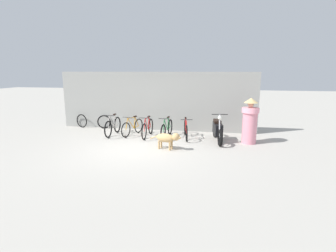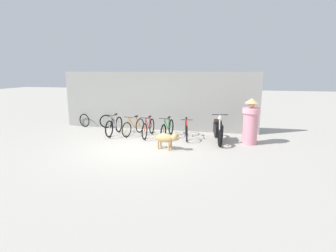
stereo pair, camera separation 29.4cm
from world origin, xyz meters
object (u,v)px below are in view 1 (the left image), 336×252
object	(u,v)px
bicycle_0	(113,126)
spare_tire_left	(82,121)
bicycle_1	(133,127)
bicycle_2	(148,128)
bicycle_3	(167,129)
bicycle_4	(186,130)
stray_dog	(168,138)
person_in_robes	(250,121)
motorcycle	(218,130)
spare_tire_right	(104,122)

from	to	relation	value
bicycle_0	spare_tire_left	world-z (taller)	bicycle_0
bicycle_1	bicycle_2	size ratio (longest dim) A/B	0.92
bicycle_3	bicycle_4	xyz separation A→B (m)	(0.77, 0.04, -0.00)
bicycle_3	bicycle_4	world-z (taller)	bicycle_3
bicycle_0	stray_dog	world-z (taller)	bicycle_0
bicycle_3	person_in_robes	distance (m)	3.25
bicycle_0	bicycle_2	xyz separation A→B (m)	(1.51, -0.01, -0.02)
person_in_robes	spare_tire_left	xyz separation A→B (m)	(-7.56, 1.40, -0.53)
stray_dog	bicycle_3	bearing A→B (deg)	118.10
motorcycle	stray_dog	bearing A→B (deg)	-59.42
bicycle_4	spare_tire_left	size ratio (longest dim) A/B	2.67
person_in_robes	spare_tire_right	xyz separation A→B (m)	(-6.42, 1.40, -0.54)
bicycle_2	bicycle_4	xyz separation A→B (m)	(1.57, 0.07, -0.01)
bicycle_0	bicycle_2	bearing A→B (deg)	90.81
bicycle_0	person_in_robes	bearing A→B (deg)	88.19
bicycle_2	spare_tire_right	xyz separation A→B (m)	(-2.42, 1.14, -0.03)
spare_tire_left	spare_tire_right	xyz separation A→B (m)	(1.14, 0.00, -0.00)
motorcycle	spare_tire_right	distance (m)	5.43
bicycle_3	person_in_robes	size ratio (longest dim) A/B	1.02
person_in_robes	bicycle_4	bearing A→B (deg)	-30.43
bicycle_4	spare_tire_left	world-z (taller)	bicycle_4
bicycle_3	motorcycle	size ratio (longest dim) A/B	0.89
bicycle_4	person_in_robes	bearing A→B (deg)	71.84
bicycle_3	spare_tire_left	xyz separation A→B (m)	(-4.37, 1.11, -0.03)
bicycle_4	spare_tire_left	distance (m)	5.25
motorcycle	spare_tire_right	world-z (taller)	motorcycle
bicycle_0	bicycle_2	distance (m)	1.51
person_in_robes	spare_tire_right	size ratio (longest dim) A/B	2.68
bicycle_0	bicycle_4	xyz separation A→B (m)	(3.09, 0.07, -0.02)
bicycle_4	motorcycle	bearing A→B (deg)	65.81
bicycle_1	bicycle_4	xyz separation A→B (m)	(2.27, -0.08, 0.00)
motorcycle	bicycle_4	bearing A→B (deg)	-112.48
bicycle_3	stray_dog	bearing A→B (deg)	16.07
bicycle_0	stray_dog	size ratio (longest dim) A/B	1.42
bicycle_3	motorcycle	distance (m)	2.05
bicycle_1	bicycle_4	distance (m)	2.28
bicycle_1	bicycle_3	world-z (taller)	bicycle_3
bicycle_4	stray_dog	xyz separation A→B (m)	(-0.43, -1.69, 0.06)
bicycle_2	bicycle_3	xyz separation A→B (m)	(0.80, 0.03, -0.00)
bicycle_0	motorcycle	xyz separation A→B (m)	(4.35, -0.25, 0.08)
bicycle_2	spare_tire_left	world-z (taller)	bicycle_2
bicycle_1	person_in_robes	size ratio (longest dim) A/B	0.90
spare_tire_left	spare_tire_right	world-z (taller)	spare_tire_left
bicycle_2	spare_tire_right	size ratio (longest dim) A/B	2.62
bicycle_1	motorcycle	size ratio (longest dim) A/B	0.78
bicycle_0	bicycle_4	world-z (taller)	bicycle_0
motorcycle	spare_tire_left	bearing A→B (deg)	-110.69
bicycle_1	bicycle_3	size ratio (longest dim) A/B	0.88
motorcycle	spare_tire_left	world-z (taller)	motorcycle
bicycle_1	stray_dog	bearing A→B (deg)	62.08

